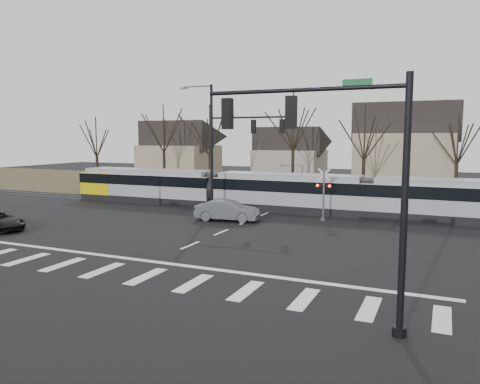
% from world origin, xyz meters
% --- Properties ---
extents(ground, '(140.00, 140.00, 0.00)m').
position_xyz_m(ground, '(0.00, 0.00, 0.00)').
color(ground, black).
extents(grass_verge, '(140.00, 28.00, 0.01)m').
position_xyz_m(grass_verge, '(0.00, 32.00, 0.01)').
color(grass_verge, '#38331E').
rests_on(grass_verge, ground).
extents(crosswalk, '(27.00, 2.60, 0.01)m').
position_xyz_m(crosswalk, '(0.00, -4.00, 0.01)').
color(crosswalk, silver).
rests_on(crosswalk, ground).
extents(stop_line, '(28.00, 0.35, 0.01)m').
position_xyz_m(stop_line, '(0.00, -1.80, 0.01)').
color(stop_line, silver).
rests_on(stop_line, ground).
extents(lane_dashes, '(0.18, 30.00, 0.01)m').
position_xyz_m(lane_dashes, '(0.00, 16.00, 0.01)').
color(lane_dashes, silver).
rests_on(lane_dashes, ground).
extents(rail_pair, '(90.00, 1.52, 0.06)m').
position_xyz_m(rail_pair, '(0.00, 15.80, 0.03)').
color(rail_pair, '#59595E').
rests_on(rail_pair, ground).
extents(tram, '(41.03, 3.05, 3.11)m').
position_xyz_m(tram, '(1.13, 16.00, 1.69)').
color(tram, gray).
rests_on(tram, ground).
extents(sedan, '(2.97, 5.16, 1.55)m').
position_xyz_m(sedan, '(-1.45, 9.98, 0.77)').
color(sedan, '#55595D').
rests_on(sedan, ground).
extents(signal_pole_near_right, '(6.72, 0.44, 8.00)m').
position_xyz_m(signal_pole_near_right, '(10.11, -6.00, 5.17)').
color(signal_pole_near_right, black).
rests_on(signal_pole_near_right, ground).
extents(signal_pole_far, '(9.28, 0.44, 10.20)m').
position_xyz_m(signal_pole_far, '(-2.41, 12.50, 5.70)').
color(signal_pole_far, black).
rests_on(signal_pole_far, ground).
extents(rail_crossing_signal, '(1.08, 0.36, 4.00)m').
position_xyz_m(rail_crossing_signal, '(5.00, 12.79, 1.89)').
color(rail_crossing_signal, '#59595B').
rests_on(rail_crossing_signal, ground).
extents(tree_row, '(59.20, 7.20, 10.00)m').
position_xyz_m(tree_row, '(2.00, 26.00, 5.00)').
color(tree_row, black).
rests_on(tree_row, ground).
extents(house_a, '(9.72, 8.64, 8.60)m').
position_xyz_m(house_a, '(-20.00, 34.00, 4.46)').
color(house_a, gray).
rests_on(house_a, ground).
extents(house_b, '(8.64, 7.56, 7.65)m').
position_xyz_m(house_b, '(-5.00, 36.00, 3.97)').
color(house_b, gray).
rests_on(house_b, ground).
extents(house_c, '(10.80, 8.64, 10.10)m').
position_xyz_m(house_c, '(9.00, 33.00, 5.23)').
color(house_c, gray).
rests_on(house_c, ground).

